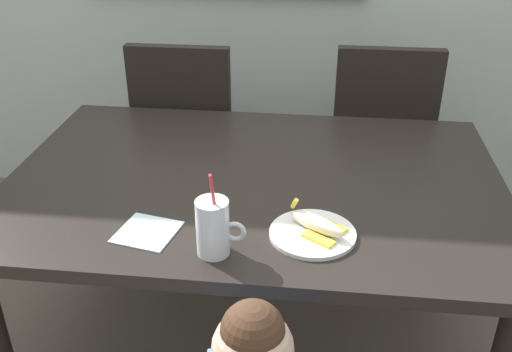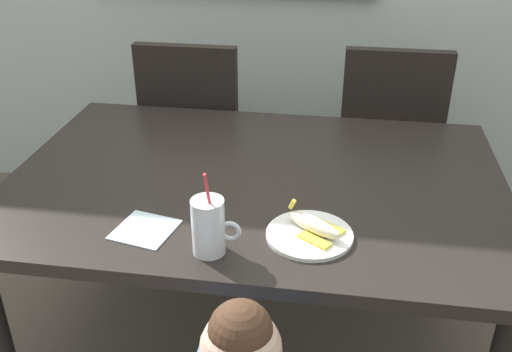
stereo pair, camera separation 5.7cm
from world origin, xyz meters
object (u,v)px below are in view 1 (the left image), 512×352
Objects in this scene: dining_chair_right at (380,135)px; dining_chair_left at (189,132)px; snack_plate at (313,234)px; dining_table at (255,199)px; peeled_banana at (318,224)px; milk_cup at (213,230)px; paper_napkin at (147,232)px.

dining_chair_left is at bearing 4.47° from dining_chair_right.
dining_chair_right is 4.17× the size of snack_plate.
peeled_banana reaches higher than dining_table.
snack_plate is (0.19, -0.31, 0.09)m from dining_table.
dining_table is at bearing 118.11° from dining_chair_left.
dining_chair_left reaches higher than peeled_banana.
dining_table is 0.44m from milk_cup.
snack_plate is 1.53× the size of paper_napkin.
dining_table is 6.73× the size of snack_plate.
dining_chair_right is at bearing 76.05° from snack_plate.
paper_napkin is (-0.71, -1.12, 0.18)m from dining_chair_right.
paper_napkin is (-0.19, 0.07, -0.06)m from milk_cup.
dining_chair_left reaches higher than dining_table.
milk_cup is at bearing -156.51° from peeled_banana.
milk_cup is at bearing -19.09° from paper_napkin.
paper_napkin is at bearing 57.73° from dining_chair_right.
milk_cup is (-0.51, -1.19, 0.25)m from dining_chair_right.
dining_chair_right is (0.84, 0.07, 0.00)m from dining_chair_left.
snack_plate is at bearing 76.05° from dining_chair_right.
dining_chair_left is 3.88× the size of milk_cup.
snack_plate is (-0.27, -1.08, 0.19)m from dining_chair_right.
paper_napkin is at bearing -125.74° from dining_table.
dining_chair_left is at bearing 97.12° from paper_napkin.
paper_napkin is (-0.45, -0.04, -0.03)m from peeled_banana.
peeled_banana is at bearing 23.49° from milk_cup.
peeled_banana is at bearing 119.94° from dining_chair_left.
dining_chair_right is at bearing 66.60° from milk_cup.
dining_chair_left is at bearing 119.26° from snack_plate.
paper_napkin is (0.13, -1.06, 0.18)m from dining_chair_left.
snack_plate reaches higher than dining_table.
peeled_banana reaches higher than paper_napkin.
snack_plate is at bearing 119.26° from dining_chair_left.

